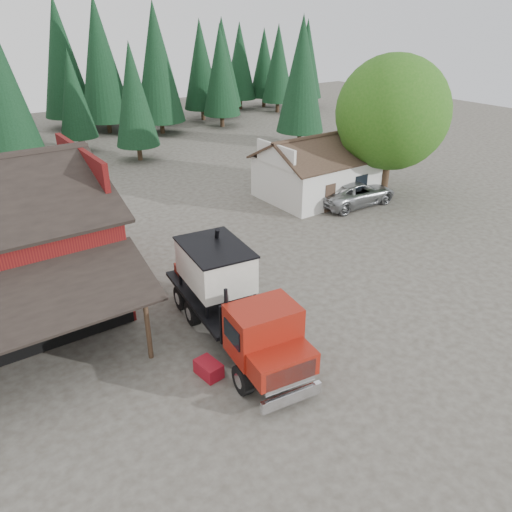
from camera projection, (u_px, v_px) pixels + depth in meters
ground at (290, 335)px, 21.83m from camera, size 120.00×120.00×0.00m
farmhouse at (318, 174)px, 37.28m from camera, size 8.60×6.42×4.65m
deciduous_tree at (392, 117)px, 35.23m from camera, size 8.00×8.00×10.20m
conifer_backdrop at (41, 143)px, 52.55m from camera, size 76.00×16.00×16.00m
near_pine_b at (134, 95)px, 44.22m from camera, size 3.96×3.96×10.40m
near_pine_c at (302, 75)px, 49.08m from camera, size 4.84×4.84×12.40m
feed_truck at (232, 298)px, 20.72m from camera, size 3.76×9.88×4.35m
silver_car at (355, 193)px, 35.96m from camera, size 6.35×3.08×1.74m
equip_box at (209, 369)px, 19.37m from camera, size 0.83×1.18×0.60m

